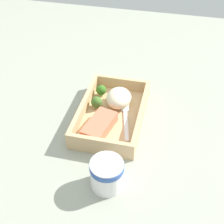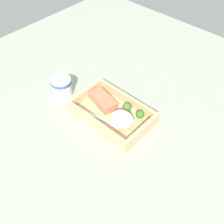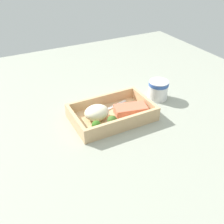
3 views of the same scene
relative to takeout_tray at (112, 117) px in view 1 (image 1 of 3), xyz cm
name	(u,v)px [view 1 (image 1 of 3)]	position (x,y,z in cm)	size (l,w,h in cm)	color
ground_plane	(112,121)	(0.00, 0.00, -1.60)	(160.00, 160.00, 2.00)	gray
takeout_tray	(112,117)	(0.00, 0.00, 0.00)	(28.98, 18.17, 1.20)	tan
tray_rim	(112,111)	(0.00, 0.00, 2.62)	(28.98, 18.17, 4.03)	tan
salmon_fillet	(99,126)	(-6.55, 2.02, 2.18)	(11.62, 5.85, 3.16)	#DB6D4F
mashed_potatoes	(119,98)	(5.62, -0.77, 3.15)	(8.94, 7.46, 5.11)	beige
broccoli_floret_1	(97,102)	(2.70, 5.36, 2.65)	(3.41, 3.41, 3.83)	#769B51
broccoli_floret_2	(101,90)	(8.70, 5.55, 2.72)	(3.20, 3.20, 3.81)	#7EAF5C
fork	(126,119)	(-0.53, -4.21, 0.82)	(15.75, 5.27, 0.44)	white
paper_cup	(107,173)	(-23.15, -4.21, 3.70)	(7.98, 7.98, 7.72)	white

